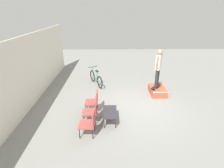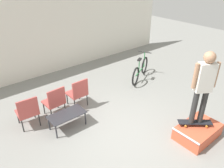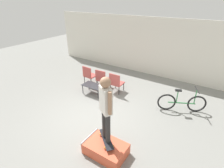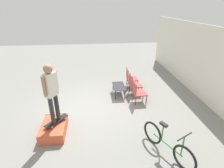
% 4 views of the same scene
% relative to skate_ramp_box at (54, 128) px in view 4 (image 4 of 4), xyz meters
% --- Properties ---
extents(ground_plane, '(24.00, 24.00, 0.00)m').
position_rel_skate_ramp_box_xyz_m(ground_plane, '(-1.35, 1.17, -0.17)').
color(ground_plane, gray).
extents(house_wall_back, '(12.00, 0.06, 3.00)m').
position_rel_skate_ramp_box_xyz_m(house_wall_back, '(-1.35, 5.85, 1.33)').
color(house_wall_back, white).
rests_on(house_wall_back, ground_plane).
extents(skate_ramp_box, '(1.15, 0.73, 0.36)m').
position_rel_skate_ramp_box_xyz_m(skate_ramp_box, '(0.00, 0.00, 0.00)').
color(skate_ramp_box, '#DB5638').
rests_on(skate_ramp_box, ground_plane).
extents(skateboard_on_ramp, '(0.75, 0.68, 0.07)m').
position_rel_skate_ramp_box_xyz_m(skateboard_on_ramp, '(-0.04, 0.10, 0.25)').
color(skateboard_on_ramp, black).
rests_on(skateboard_on_ramp, skate_ramp_box).
extents(person_skater, '(0.50, 0.37, 1.84)m').
position_rel_skate_ramp_box_xyz_m(person_skater, '(-0.04, 0.10, 1.36)').
color(person_skater, '#2D2D2D').
rests_on(person_skater, skateboard_on_ramp).
extents(coffee_table, '(0.96, 0.52, 0.42)m').
position_rel_skate_ramp_box_xyz_m(coffee_table, '(-2.34, 2.40, 0.20)').
color(coffee_table, '#2D2D33').
rests_on(coffee_table, ground_plane).
extents(patio_chair_left, '(0.55, 0.55, 0.93)m').
position_rel_skate_ramp_box_xyz_m(patio_chair_left, '(-3.10, 3.07, 0.34)').
color(patio_chair_left, black).
rests_on(patio_chair_left, ground_plane).
extents(patio_chair_center, '(0.55, 0.55, 0.93)m').
position_rel_skate_ramp_box_xyz_m(patio_chair_center, '(-2.33, 3.07, 0.34)').
color(patio_chair_center, black).
rests_on(patio_chair_center, ground_plane).
extents(patio_chair_right, '(0.53, 0.53, 0.93)m').
position_rel_skate_ramp_box_xyz_m(patio_chair_right, '(-1.57, 3.07, 0.34)').
color(patio_chair_right, black).
rests_on(patio_chair_right, ground_plane).
extents(bicycle, '(1.61, 0.85, 0.94)m').
position_rel_skate_ramp_box_xyz_m(bicycle, '(1.22, 3.19, 0.19)').
color(bicycle, black).
rests_on(bicycle, ground_plane).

